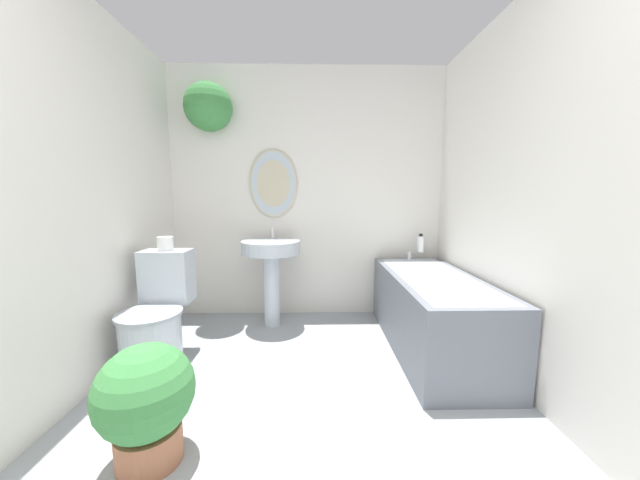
{
  "coord_description": "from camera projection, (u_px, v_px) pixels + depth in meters",
  "views": [
    {
      "loc": [
        0.05,
        -0.3,
        1.19
      ],
      "look_at": [
        0.1,
        1.78,
        0.9
      ],
      "focal_mm": 18.0,
      "sensor_mm": 36.0,
      "label": 1
    }
  ],
  "objects": [
    {
      "name": "toilet",
      "position": [
        157.0,
        320.0,
        2.23
      ],
      "size": [
        0.41,
        0.61,
        0.79
      ],
      "color": "silver",
      "rests_on": "ground_plane"
    },
    {
      "name": "shampoo_bottle",
      "position": [
        420.0,
        244.0,
        3.07
      ],
      "size": [
        0.06,
        0.06,
        0.17
      ],
      "color": "white",
      "rests_on": "bathtub"
    },
    {
      "name": "bathtub",
      "position": [
        432.0,
        311.0,
        2.49
      ],
      "size": [
        0.62,
        1.48,
        0.66
      ],
      "color": "slate",
      "rests_on": "ground_plane"
    },
    {
      "name": "potted_plant",
      "position": [
        146.0,
        399.0,
        1.41
      ],
      "size": [
        0.41,
        0.41,
        0.55
      ],
      "color": "#9E6042",
      "rests_on": "ground_plane"
    },
    {
      "name": "wall_back",
      "position": [
        292.0,
        181.0,
        3.11
      ],
      "size": [
        2.73,
        0.43,
        2.4
      ],
      "color": "silver",
      "rests_on": "ground_plane"
    },
    {
      "name": "toilet_paper_roll",
      "position": [
        165.0,
        244.0,
        2.36
      ],
      "size": [
        0.11,
        0.11,
        0.1
      ],
      "color": "white",
      "rests_on": "toilet"
    },
    {
      "name": "pedestal_sink",
      "position": [
        271.0,
        261.0,
        2.9
      ],
      "size": [
        0.53,
        0.53,
        0.89
      ],
      "color": "silver",
      "rests_on": "ground_plane"
    },
    {
      "name": "wall_right",
      "position": [
        550.0,
        194.0,
        1.74
      ],
      "size": [
        0.06,
        2.98,
        2.4
      ],
      "color": "silver",
      "rests_on": "ground_plane"
    },
    {
      "name": "wall_left",
      "position": [
        49.0,
        194.0,
        1.68
      ],
      "size": [
        0.06,
        2.98,
        2.4
      ],
      "color": "silver",
      "rests_on": "ground_plane"
    }
  ]
}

